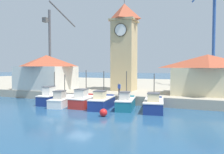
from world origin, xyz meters
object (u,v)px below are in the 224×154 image
at_px(warehouse_right, 207,74).
at_px(dock_worker_near_tower, 119,89).
at_px(fishing_boat_mid_left, 102,102).
at_px(port_crane_far, 213,43).
at_px(mooring_buoy, 103,113).
at_px(clock_tower, 124,45).
at_px(fishing_boat_far_left, 52,97).
at_px(warehouse_left, 47,72).
at_px(fishing_boat_left_inner, 84,100).
at_px(port_crane_near, 51,53).
at_px(fishing_boat_left_outer, 63,100).
at_px(fishing_boat_mid_right, 154,104).
at_px(fishing_boat_center, 126,103).

distance_m(warehouse_right, dock_worker_near_tower, 12.02).
xyz_separation_m(fishing_boat_mid_left, port_crane_far, (13.10, 20.68, 8.61)).
bearing_deg(mooring_buoy, clock_tower, 99.49).
bearing_deg(fishing_boat_mid_left, fishing_boat_far_left, 174.83).
distance_m(clock_tower, warehouse_left, 13.86).
distance_m(fishing_boat_left_inner, port_crane_near, 26.47).
height_order(fishing_boat_far_left, warehouse_left, warehouse_left).
height_order(fishing_boat_left_outer, fishing_boat_mid_right, fishing_boat_mid_right).
bearing_deg(warehouse_right, port_crane_near, 163.40).
relative_size(clock_tower, dock_worker_near_tower, 9.46).
xyz_separation_m(clock_tower, port_crane_near, (-20.38, 8.45, -0.41)).
bearing_deg(warehouse_left, fishing_boat_mid_left, -26.89).
bearing_deg(fishing_boat_left_inner, warehouse_right, 29.43).
bearing_deg(warehouse_left, port_crane_near, 123.62).
bearing_deg(fishing_boat_left_outer, fishing_boat_left_inner, 8.66).
distance_m(fishing_boat_center, mooring_buoy, 4.48).
bearing_deg(port_crane_near, fishing_boat_far_left, -52.96).
relative_size(fishing_boat_mid_right, clock_tower, 0.34).
xyz_separation_m(fishing_boat_left_outer, port_crane_far, (18.51, 20.90, 8.71)).
distance_m(fishing_boat_left_outer, clock_tower, 13.44).
relative_size(fishing_boat_far_left, mooring_buoy, 7.02).
distance_m(fishing_boat_far_left, warehouse_right, 21.17).
relative_size(warehouse_left, mooring_buoy, 11.33).
bearing_deg(fishing_boat_mid_left, port_crane_far, 57.66).
xyz_separation_m(fishing_boat_center, clock_tower, (-3.17, 9.03, 7.65)).
bearing_deg(fishing_boat_left_outer, port_crane_far, 48.47).
xyz_separation_m(fishing_boat_center, warehouse_right, (9.01, 7.77, 3.20)).
relative_size(fishing_boat_far_left, fishing_boat_mid_right, 1.04).
xyz_separation_m(fishing_boat_center, mooring_buoy, (-0.93, -4.36, -0.37)).
xyz_separation_m(port_crane_near, mooring_buoy, (22.62, -21.84, -7.61)).
relative_size(fishing_boat_center, port_crane_near, 0.24).
xyz_separation_m(fishing_boat_mid_left, warehouse_right, (11.79, 8.31, 3.18)).
bearing_deg(fishing_boat_far_left, fishing_boat_mid_right, -0.16).
bearing_deg(fishing_boat_mid_right, warehouse_left, 162.54).
bearing_deg(mooring_buoy, warehouse_right, 50.66).
distance_m(warehouse_right, port_crane_near, 34.22).
distance_m(fishing_boat_left_outer, dock_worker_near_tower, 7.54).
bearing_deg(clock_tower, fishing_boat_mid_left, -87.62).
height_order(fishing_boat_mid_left, port_crane_far, port_crane_far).
bearing_deg(fishing_boat_mid_left, clock_tower, 92.38).
distance_m(port_crane_near, port_crane_far, 34.01).
height_order(warehouse_right, mooring_buoy, warehouse_right).
xyz_separation_m(fishing_boat_center, port_crane_far, (10.32, 20.14, 8.63)).
bearing_deg(fishing_boat_far_left, fishing_boat_center, -0.86).
bearing_deg(fishing_boat_left_outer, warehouse_right, 26.38).
relative_size(fishing_boat_far_left, dock_worker_near_tower, 3.35).
xyz_separation_m(fishing_boat_far_left, clock_tower, (7.31, 8.87, 7.58)).
bearing_deg(fishing_boat_mid_right, fishing_boat_mid_left, -173.77).
relative_size(fishing_boat_left_inner, warehouse_left, 0.52).
bearing_deg(fishing_boat_left_inner, port_crane_near, 135.67).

